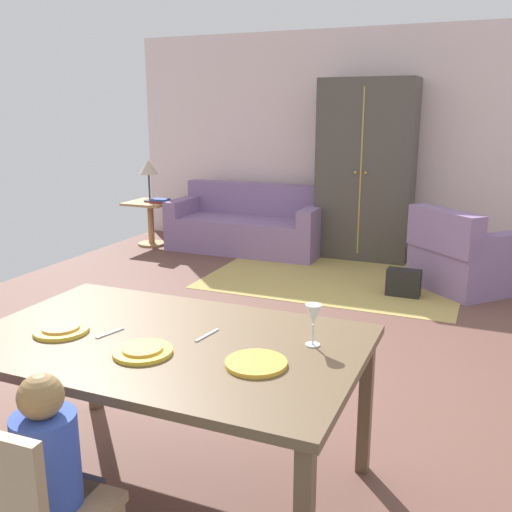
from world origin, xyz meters
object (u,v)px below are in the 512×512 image
plate_near_man (61,330)px  plate_near_child (143,352)px  armchair (465,258)px  dining_table (166,352)px  person_child (58,502)px  wine_glass (313,316)px  book_upper (160,200)px  handbag (403,283)px  side_table (151,217)px  book_lower (160,202)px  couch (249,226)px  armoire (366,170)px  table_lamp (148,169)px  plate_near_woman (256,363)px

plate_near_man → plate_near_child: size_ratio=1.00×
armchair → plate_near_man: bearing=-111.5°
dining_table → person_child: person_child is taller
wine_glass → book_upper: size_ratio=0.85×
handbag → side_table: bearing=165.3°
plate_near_man → handbag: 3.71m
person_child → book_upper: (-2.68, 4.97, 0.19)m
book_lower → couch: bearing=14.9°
dining_table → person_child: (-0.00, -0.73, -0.26)m
armchair → armoire: bearing=143.0°
armchair → armoire: size_ratio=0.58×
wine_glass → handbag: 3.29m
plate_near_man → book_lower: 4.89m
side_table → table_lamp: size_ratio=1.07×
book_lower → handbag: (3.25, -0.86, -0.46)m
plate_near_woman → wine_glass: wine_glass is taller
plate_near_child → handbag: bearing=81.0°
person_child → armoire: bearing=91.5°
plate_near_woman → couch: couch is taller
armchair → table_lamp: size_ratio=2.24×
armchair → handbag: (-0.51, -0.46, -0.19)m
couch → handbag: size_ratio=6.07×
armchair → plate_near_child: bearing=-105.0°
plate_near_child → book_lower: size_ratio=1.14×
plate_near_child → couch: size_ratio=0.13×
dining_table → couch: size_ratio=0.90×
armchair → book_upper: bearing=174.0°
plate_near_woman → side_table: 5.52m
couch → handbag: (2.13, -1.16, -0.17)m
plate_near_child → side_table: 5.31m
table_lamp → book_lower: table_lamp is taller
dining_table → plate_near_child: 0.19m
plate_near_child → table_lamp: 5.30m
armoire → couch: bearing=-171.2°
plate_near_child → table_lamp: (-2.86, 4.46, 0.24)m
armoire → table_lamp: bearing=-170.0°
person_child → armoire: 5.53m
armoire → book_upper: bearing=-168.2°
table_lamp → handbag: size_ratio=1.69×
armoire → handbag: size_ratio=6.56×
plate_near_woman → wine_glass: 0.34m
armchair → book_upper: armchair is taller
plate_near_woman → armchair: (0.60, 3.94, -0.45)m
couch → side_table: bearing=-168.7°
plate_near_man → book_lower: size_ratio=1.14×
armoire → book_upper: armoire is taller
dining_table → wine_glass: size_ratio=9.39×
person_child → handbag: 4.16m
book_lower → handbag: 3.39m
wine_glass → table_lamp: size_ratio=0.34×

